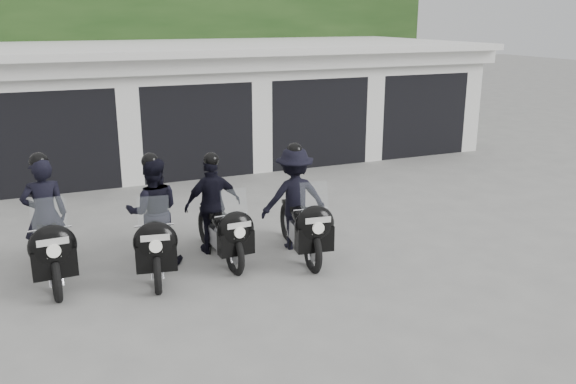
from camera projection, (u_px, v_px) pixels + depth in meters
name	position (u px, v px, depth m)	size (l,w,h in m)	color
ground	(293.00, 262.00, 9.46)	(80.00, 80.00, 0.00)	gray
garage_block	(172.00, 104.00, 16.18)	(16.40, 6.80, 2.96)	white
background_vegetation	(149.00, 44.00, 20.24)	(20.00, 3.90, 5.80)	#1B3714
police_bike_a	(48.00, 230.00, 8.69)	(0.69, 2.15, 1.87)	black
police_bike_b	(154.00, 220.00, 9.04)	(0.96, 2.06, 1.80)	black
police_bike_c	(216.00, 212.00, 9.55)	(0.95, 1.95, 1.70)	black
police_bike_d	(297.00, 205.00, 9.73)	(1.15, 2.07, 1.81)	black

